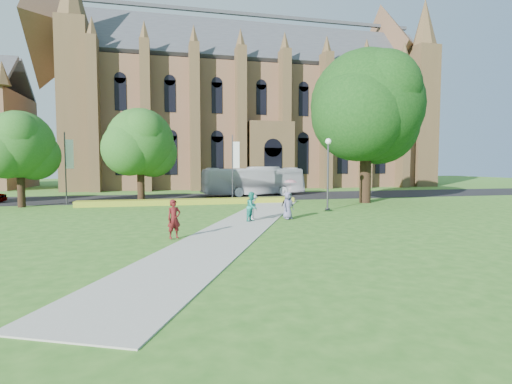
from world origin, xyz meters
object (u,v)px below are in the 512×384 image
object	(u,v)px
large_tree	(367,106)
pedestrian_0	(174,219)
streetlamp	(328,165)
tour_coach	(254,181)

from	to	relation	value
large_tree	pedestrian_0	world-z (taller)	large_tree
streetlamp	tour_coach	size ratio (longest dim) A/B	0.47
streetlamp	pedestrian_0	world-z (taller)	streetlamp
tour_coach	streetlamp	bearing A→B (deg)	179.24
large_tree	tour_coach	xyz separation A→B (m)	(-7.68, 9.84, -6.80)
large_tree	tour_coach	size ratio (longest dim) A/B	1.19
large_tree	pedestrian_0	xyz separation A→B (m)	(-16.85, -13.42, -7.45)
tour_coach	pedestrian_0	xyz separation A→B (m)	(-9.17, -23.27, -0.65)
streetlamp	large_tree	world-z (taller)	large_tree
large_tree	tour_coach	world-z (taller)	large_tree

